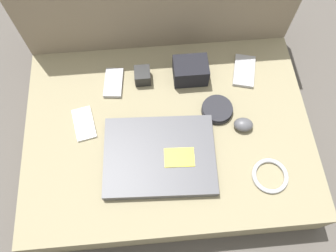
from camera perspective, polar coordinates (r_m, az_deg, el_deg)
The scene contains 12 objects.
ground_plane at distance 1.19m, azimuth 0.00°, elevation -3.47°, with size 8.00×8.00×0.00m, color #4C4742.
couch_seat at distance 1.12m, azimuth 0.00°, elevation -2.06°, with size 0.92×0.66×0.15m.
couch_backrest at distance 1.22m, azimuth -1.88°, elevation 20.47°, with size 0.92×0.20×0.51m.
laptop at distance 1.00m, azimuth -1.45°, elevation -5.23°, with size 0.35×0.27×0.03m.
computer_mouse at distance 1.07m, azimuth 12.99°, elevation 0.24°, with size 0.07×0.06×0.04m.
speaker_puck at distance 1.08m, azimuth 8.56°, elevation 2.86°, with size 0.10×0.10×0.02m.
phone_silver at distance 1.14m, azimuth -9.46°, elevation 7.44°, with size 0.07×0.12×0.01m.
phone_black at distance 1.19m, azimuth 13.12°, elevation 9.34°, with size 0.10×0.14×0.01m.
phone_small at distance 1.09m, azimuth -14.40°, elevation 0.40°, with size 0.08×0.12×0.01m.
camera_pouch at distance 1.12m, azimuth 3.94°, elevation 9.56°, with size 0.11×0.09×0.08m.
charger_brick at distance 1.13m, azimuth -4.46°, elevation 8.73°, with size 0.05×0.06×0.05m.
cable_coil at distance 1.04m, azimuth 17.36°, elevation -8.26°, with size 0.11×0.11×0.01m.
Camera 1 is at (-0.04, -0.43, 1.11)m, focal length 35.00 mm.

